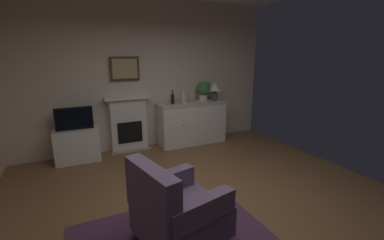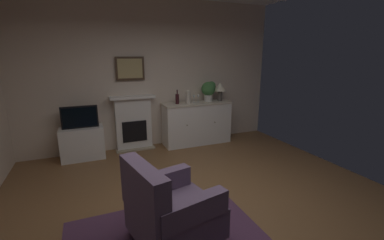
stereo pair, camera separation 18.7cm
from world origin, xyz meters
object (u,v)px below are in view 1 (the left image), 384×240
wine_glass_left (189,97)px  potted_plant_small (204,89)px  wine_glass_center (193,97)px  tv_set (74,119)px  framed_picture (125,69)px  armchair (176,210)px  table_lamp (215,88)px  vase_decorative (184,97)px  tv_cabinet (77,145)px  wine_bottle (173,99)px  sideboard_cabinet (192,123)px  fireplace_unit (129,124)px

wine_glass_left → potted_plant_small: size_ratio=0.38×
wine_glass_center → tv_set: size_ratio=0.27×
framed_picture → armchair: size_ratio=0.58×
table_lamp → vase_decorative: (-0.76, -0.05, -0.14)m
framed_picture → tv_set: size_ratio=0.89×
framed_picture → wine_glass_left: bearing=-10.4°
table_lamp → vase_decorative: 0.78m
table_lamp → tv_cabinet: size_ratio=0.53×
wine_bottle → tv_set: bearing=-179.1°
tv_cabinet → potted_plant_small: bearing=0.7°
wine_glass_left → sideboard_cabinet: bearing=4.5°
sideboard_cabinet → wine_bottle: bearing=177.1°
vase_decorative → sideboard_cabinet: bearing=13.1°
framed_picture → tv_cabinet: 1.66m
fireplace_unit → wine_bottle: 1.01m
tv_cabinet → tv_set: (0.00, -0.02, 0.50)m
potted_plant_small → armchair: bearing=-122.6°
fireplace_unit → tv_set: size_ratio=1.77×
wine_glass_center → armchair: wine_glass_center is taller
tv_cabinet → armchair: size_ratio=0.79×
framed_picture → wine_glass_left: framed_picture is taller
wine_glass_left → armchair: wine_glass_left is taller
vase_decorative → fireplace_unit: bearing=168.4°
table_lamp → armchair: bearing=-126.6°
tv_cabinet → sideboard_cabinet: bearing=-0.4°
wine_glass_center → tv_set: (-2.33, -0.03, -0.23)m
table_lamp → wine_bottle: 0.99m
framed_picture → table_lamp: (1.86, -0.22, -0.44)m
table_lamp → tv_set: (-2.84, -0.01, -0.38)m
wine_bottle → tv_cabinet: wine_bottle is taller
framed_picture → vase_decorative: 1.28m
armchair → wine_bottle: bearing=69.1°
table_lamp → wine_glass_center: bearing=177.1°
table_lamp → wine_glass_left: (-0.62, -0.01, -0.16)m
tv_set → table_lamp: bearing=0.2°
sideboard_cabinet → wine_glass_left: 0.58m
tv_set → armchair: size_ratio=0.65×
sideboard_cabinet → armchair: (-1.48, -2.74, -0.07)m
framed_picture → wine_bottle: bearing=-12.7°
potted_plant_small → table_lamp: bearing=-10.3°
fireplace_unit → tv_set: bearing=-169.2°
wine_glass_left → tv_cabinet: wine_glass_left is taller
sideboard_cabinet → potted_plant_small: potted_plant_small is taller
framed_picture → wine_glass_left: 1.40m
wine_bottle → potted_plant_small: potted_plant_small is taller
fireplace_unit → vase_decorative: (1.10, -0.23, 0.49)m
fireplace_unit → framed_picture: bearing=90.0°
fireplace_unit → wine_bottle: bearing=-9.9°
table_lamp → armchair: table_lamp is taller
wine_glass_center → potted_plant_small: potted_plant_small is taller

